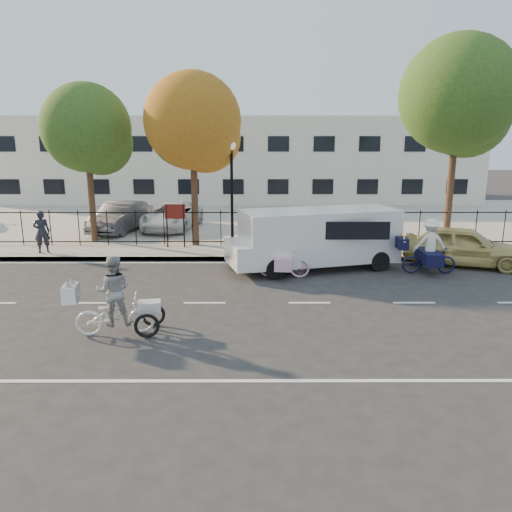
{
  "coord_description": "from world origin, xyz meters",
  "views": [
    {
      "loc": [
        1.43,
        -13.56,
        4.62
      ],
      "look_at": [
        1.47,
        1.2,
        1.1
      ],
      "focal_mm": 35.0,
      "sensor_mm": 36.0,
      "label": 1
    }
  ],
  "objects_px": {
    "zebra_trike": "(115,304)",
    "white_van": "(316,236)",
    "unicorn_bike": "(283,256)",
    "gold_sedan": "(464,246)",
    "lot_car_b": "(172,216)",
    "lot_car_c": "(121,217)",
    "bull_bike": "(429,252)",
    "pedestrian": "(42,232)",
    "lamppost": "(232,176)"
  },
  "relations": [
    {
      "from": "zebra_trike",
      "to": "unicorn_bike",
      "type": "relative_size",
      "value": 1.14
    },
    {
      "from": "lot_car_b",
      "to": "bull_bike",
      "type": "bearing_deg",
      "value": -30.17
    },
    {
      "from": "zebra_trike",
      "to": "white_van",
      "type": "height_order",
      "value": "white_van"
    },
    {
      "from": "unicorn_bike",
      "to": "lot_car_b",
      "type": "bearing_deg",
      "value": 37.34
    },
    {
      "from": "lot_car_b",
      "to": "lot_car_c",
      "type": "relative_size",
      "value": 1.1
    },
    {
      "from": "white_van",
      "to": "lot_car_b",
      "type": "distance_m",
      "value": 9.62
    },
    {
      "from": "unicorn_bike",
      "to": "gold_sedan",
      "type": "height_order",
      "value": "unicorn_bike"
    },
    {
      "from": "unicorn_bike",
      "to": "zebra_trike",
      "type": "bearing_deg",
      "value": 145.52
    },
    {
      "from": "lamppost",
      "to": "bull_bike",
      "type": "distance_m",
      "value": 8.17
    },
    {
      "from": "lot_car_b",
      "to": "unicorn_bike",
      "type": "bearing_deg",
      "value": -51.14
    },
    {
      "from": "lamppost",
      "to": "lot_car_b",
      "type": "distance_m",
      "value": 5.85
    },
    {
      "from": "lamppost",
      "to": "zebra_trike",
      "type": "height_order",
      "value": "lamppost"
    },
    {
      "from": "lamppost",
      "to": "white_van",
      "type": "height_order",
      "value": "lamppost"
    },
    {
      "from": "pedestrian",
      "to": "zebra_trike",
      "type": "bearing_deg",
      "value": 104.22
    },
    {
      "from": "zebra_trike",
      "to": "bull_bike",
      "type": "distance_m",
      "value": 10.84
    },
    {
      "from": "pedestrian",
      "to": "lot_car_c",
      "type": "xyz_separation_m",
      "value": [
        1.91,
        4.61,
        -0.12
      ]
    },
    {
      "from": "bull_bike",
      "to": "lot_car_c",
      "type": "xyz_separation_m",
      "value": [
        -12.52,
        7.22,
        0.1
      ]
    },
    {
      "from": "white_van",
      "to": "zebra_trike",
      "type": "bearing_deg",
      "value": -147.6
    },
    {
      "from": "zebra_trike",
      "to": "white_van",
      "type": "relative_size",
      "value": 0.35
    },
    {
      "from": "lamppost",
      "to": "unicorn_bike",
      "type": "relative_size",
      "value": 2.17
    },
    {
      "from": "lamppost",
      "to": "bull_bike",
      "type": "bearing_deg",
      "value": -27.4
    },
    {
      "from": "pedestrian",
      "to": "lot_car_c",
      "type": "distance_m",
      "value": 4.99
    },
    {
      "from": "zebra_trike",
      "to": "pedestrian",
      "type": "relative_size",
      "value": 1.35
    },
    {
      "from": "unicorn_bike",
      "to": "white_van",
      "type": "relative_size",
      "value": 0.31
    },
    {
      "from": "zebra_trike",
      "to": "lot_car_b",
      "type": "xyz_separation_m",
      "value": [
        -0.79,
        13.41,
        0.07
      ]
    },
    {
      "from": "lamppost",
      "to": "zebra_trike",
      "type": "relative_size",
      "value": 1.91
    },
    {
      "from": "white_van",
      "to": "pedestrian",
      "type": "xyz_separation_m",
      "value": [
        -10.6,
        1.93,
        -0.19
      ]
    },
    {
      "from": "white_van",
      "to": "lot_car_c",
      "type": "distance_m",
      "value": 10.88
    },
    {
      "from": "zebra_trike",
      "to": "bull_bike",
      "type": "bearing_deg",
      "value": -68.69
    },
    {
      "from": "unicorn_bike",
      "to": "lot_car_b",
      "type": "relative_size",
      "value": 0.42
    },
    {
      "from": "unicorn_bike",
      "to": "bull_bike",
      "type": "distance_m",
      "value": 5.09
    },
    {
      "from": "bull_bike",
      "to": "gold_sedan",
      "type": "bearing_deg",
      "value": -55.59
    },
    {
      "from": "pedestrian",
      "to": "gold_sedan",
      "type": "bearing_deg",
      "value": 156.85
    },
    {
      "from": "zebra_trike",
      "to": "white_van",
      "type": "xyz_separation_m",
      "value": [
        5.52,
        6.17,
        0.43
      ]
    },
    {
      "from": "gold_sedan",
      "to": "lot_car_b",
      "type": "distance_m",
      "value": 13.64
    },
    {
      "from": "gold_sedan",
      "to": "lot_car_c",
      "type": "bearing_deg",
      "value": 86.26
    },
    {
      "from": "lot_car_c",
      "to": "pedestrian",
      "type": "bearing_deg",
      "value": -100.66
    },
    {
      "from": "gold_sedan",
      "to": "lot_car_c",
      "type": "relative_size",
      "value": 0.98
    },
    {
      "from": "lot_car_c",
      "to": "bull_bike",
      "type": "bearing_deg",
      "value": -18.12
    },
    {
      "from": "white_van",
      "to": "lot_car_c",
      "type": "relative_size",
      "value": 1.48
    },
    {
      "from": "zebra_trike",
      "to": "pedestrian",
      "type": "distance_m",
      "value": 9.56
    },
    {
      "from": "lot_car_b",
      "to": "zebra_trike",
      "type": "bearing_deg",
      "value": -78.79
    },
    {
      "from": "pedestrian",
      "to": "white_van",
      "type": "bearing_deg",
      "value": 151.81
    },
    {
      "from": "unicorn_bike",
      "to": "gold_sedan",
      "type": "distance_m",
      "value": 6.95
    },
    {
      "from": "zebra_trike",
      "to": "gold_sedan",
      "type": "height_order",
      "value": "zebra_trike"
    },
    {
      "from": "lot_car_b",
      "to": "lot_car_c",
      "type": "xyz_separation_m",
      "value": [
        -2.38,
        -0.71,
        0.05
      ]
    },
    {
      "from": "zebra_trike",
      "to": "lot_car_b",
      "type": "height_order",
      "value": "zebra_trike"
    },
    {
      "from": "bull_bike",
      "to": "lamppost",
      "type": "bearing_deg",
      "value": 63.43
    },
    {
      "from": "white_van",
      "to": "gold_sedan",
      "type": "relative_size",
      "value": 1.51
    },
    {
      "from": "unicorn_bike",
      "to": "gold_sedan",
      "type": "xyz_separation_m",
      "value": [
        6.75,
        1.64,
        -0.01
      ]
    }
  ]
}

